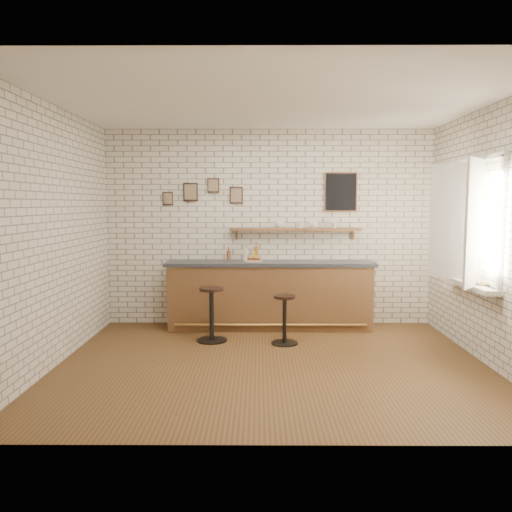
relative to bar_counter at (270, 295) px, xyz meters
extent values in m
plane|color=brown|center=(-0.01, -1.70, -0.51)|extent=(5.00, 5.00, 0.00)
cube|color=brown|center=(0.00, 0.00, -0.03)|extent=(3.00, 0.58, 0.96)
cube|color=#2D333A|center=(0.00, 0.00, 0.48)|extent=(3.10, 0.62, 0.05)
cylinder|color=olive|center=(0.00, -0.32, -0.39)|extent=(2.79, 0.04, 0.04)
cylinder|color=white|center=(-0.25, 0.03, 0.51)|extent=(0.28, 0.28, 0.01)
cylinder|color=#E6A651|center=(-0.20, 0.05, 0.52)|extent=(0.05, 0.05, 0.00)
cylinder|color=#E6A651|center=(-0.23, 0.02, 0.52)|extent=(0.05, 0.05, 0.00)
cylinder|color=#E6A651|center=(-0.35, 0.09, 0.52)|extent=(0.06, 0.06, 0.00)
cylinder|color=#E6A651|center=(-0.22, 0.06, 0.52)|extent=(0.06, 0.06, 0.00)
cylinder|color=#E6A651|center=(-0.37, -0.01, 0.52)|extent=(0.06, 0.06, 0.00)
cylinder|color=#E6A651|center=(-0.20, 0.04, 0.52)|extent=(0.04, 0.04, 0.00)
cylinder|color=#E6A651|center=(-0.25, -0.03, 0.52)|extent=(0.05, 0.05, 0.00)
cylinder|color=#E6A651|center=(-0.36, -0.03, 0.52)|extent=(0.04, 0.04, 0.00)
cylinder|color=#E6A651|center=(-0.41, 0.04, 0.52)|extent=(0.05, 0.05, 0.00)
cylinder|color=#E6A651|center=(-0.20, -0.02, 0.52)|extent=(0.06, 0.06, 0.00)
cylinder|color=#E6A651|center=(-0.36, 0.05, 0.52)|extent=(0.04, 0.04, 0.00)
cylinder|color=#E6A651|center=(-0.23, 0.00, 0.52)|extent=(0.05, 0.05, 0.00)
cylinder|color=brown|center=(-0.63, 0.19, 0.58)|extent=(0.06, 0.06, 0.15)
cylinder|color=brown|center=(-0.63, 0.19, 0.67)|extent=(0.02, 0.02, 0.03)
cylinder|color=black|center=(-0.63, 0.19, 0.69)|extent=(0.02, 0.02, 0.01)
cylinder|color=white|center=(-0.37, 0.19, 0.59)|extent=(0.06, 0.06, 0.17)
cylinder|color=white|center=(-0.37, 0.19, 0.69)|extent=(0.02, 0.02, 0.04)
cylinder|color=black|center=(-0.37, 0.19, 0.72)|extent=(0.02, 0.02, 0.01)
cylinder|color=#A15419|center=(-0.21, 0.19, 0.61)|extent=(0.06, 0.06, 0.21)
cylinder|color=#A15419|center=(-0.21, 0.19, 0.73)|extent=(0.02, 0.02, 0.05)
cylinder|color=black|center=(-0.21, 0.19, 0.76)|extent=(0.03, 0.03, 0.01)
cylinder|color=yellow|center=(-0.23, 0.19, 0.57)|extent=(0.06, 0.06, 0.14)
cylinder|color=yellow|center=(-0.23, 0.19, 0.66)|extent=(0.03, 0.03, 0.03)
cylinder|color=maroon|center=(-0.23, 0.19, 0.68)|extent=(0.03, 0.03, 0.01)
cylinder|color=black|center=(-0.81, -0.74, -0.50)|extent=(0.41, 0.41, 0.02)
cylinder|color=black|center=(-0.81, -0.74, -0.15)|extent=(0.06, 0.06, 0.68)
cylinder|color=black|center=(-0.81, -0.74, 0.21)|extent=(0.36, 0.36, 0.04)
cylinder|color=black|center=(0.18, -0.86, -0.50)|extent=(0.37, 0.37, 0.02)
cylinder|color=black|center=(0.18, -0.86, -0.19)|extent=(0.05, 0.05, 0.60)
cylinder|color=black|center=(0.18, -0.86, 0.13)|extent=(0.33, 0.33, 0.04)
cube|color=brown|center=(0.39, 0.20, 0.97)|extent=(2.00, 0.18, 0.04)
cube|color=brown|center=(-0.51, 0.27, 0.89)|extent=(0.03, 0.04, 0.16)
cube|color=brown|center=(1.29, 0.27, 0.89)|extent=(0.03, 0.04, 0.16)
imported|color=white|center=(0.15, 0.20, 1.04)|extent=(0.14, 0.14, 0.10)
imported|color=white|center=(0.47, 0.20, 1.03)|extent=(0.11, 0.11, 0.08)
imported|color=white|center=(0.67, 0.20, 1.04)|extent=(0.15, 0.15, 0.09)
imported|color=white|center=(0.98, 0.20, 1.04)|extent=(0.12, 0.12, 0.09)
cube|color=black|center=(-1.21, 0.28, 1.54)|extent=(0.22, 0.02, 0.28)
cube|color=black|center=(-0.86, 0.28, 1.64)|extent=(0.18, 0.02, 0.22)
cube|color=black|center=(-0.51, 0.28, 1.49)|extent=(0.20, 0.02, 0.26)
cube|color=black|center=(-1.56, 0.28, 1.44)|extent=(0.16, 0.02, 0.20)
cube|color=black|center=(1.09, 0.28, 1.54)|extent=(0.46, 0.02, 0.56)
cube|color=white|center=(2.39, -1.40, 0.39)|extent=(0.20, 1.35, 0.06)
cube|color=white|center=(2.46, -1.40, 1.89)|extent=(0.05, 1.30, 0.06)
cube|color=white|center=(2.46, -1.40, 0.39)|extent=(0.05, 1.30, 0.06)
cube|color=white|center=(2.46, -2.00, 1.14)|extent=(0.05, 0.06, 1.50)
cube|color=white|center=(2.46, -0.80, 1.14)|extent=(0.05, 0.06, 1.50)
cube|color=white|center=(2.31, -1.70, 1.14)|extent=(0.40, 0.46, 1.46)
cube|color=white|center=(2.31, -1.10, 1.14)|extent=(0.40, 0.46, 1.46)
imported|color=tan|center=(2.37, -1.58, 0.43)|extent=(0.24, 0.28, 0.02)
imported|color=tan|center=(2.37, -1.59, 0.45)|extent=(0.16, 0.21, 0.02)
camera|label=1|loc=(-0.17, -7.40, 1.37)|focal=35.00mm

